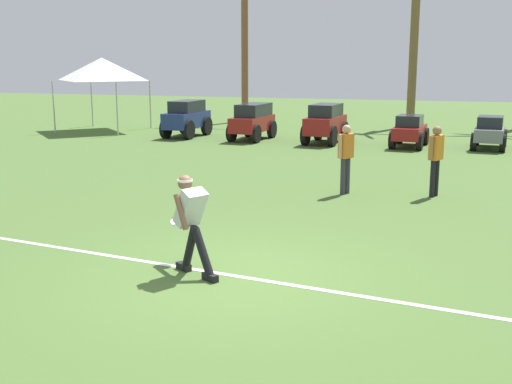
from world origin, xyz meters
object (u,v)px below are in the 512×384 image
object	(u,v)px
parked_car_slot_a	(187,118)
palm_tree_left_of_centre	(414,36)
parked_car_slot_b	(253,120)
event_tent	(102,69)
teammate_midfield	(436,154)
frisbee_in_flight	(179,222)
parked_car_slot_d	(410,131)
palm_tree_far_left	(245,35)
parked_car_slot_e	(490,132)
frisbee_thrower	(191,219)
teammate_near_sideline	(346,153)
parked_car_slot_c	(326,123)

from	to	relation	value
parked_car_slot_a	palm_tree_left_of_centre	size ratio (longest dim) A/B	0.34
parked_car_slot_b	event_tent	world-z (taller)	event_tent
palm_tree_left_of_centre	event_tent	bearing A→B (deg)	-155.65
teammate_midfield	frisbee_in_flight	bearing A→B (deg)	-120.36
parked_car_slot_a	parked_car_slot_d	bearing A→B (deg)	-3.10
teammate_midfield	palm_tree_far_left	xyz separation A→B (m)	(-9.41, 15.22, 3.16)
parked_car_slot_e	palm_tree_left_of_centre	size ratio (longest dim) A/B	0.32
event_tent	palm_tree_far_left	bearing A→B (deg)	52.23
palm_tree_far_left	frisbee_thrower	bearing A→B (deg)	-73.68
parked_car_slot_b	parked_car_slot_e	bearing A→B (deg)	0.34
parked_car_slot_a	parked_car_slot_b	size ratio (longest dim) A/B	0.98
teammate_near_sideline	parked_car_slot_b	xyz separation A→B (m)	(-4.96, 8.76, -0.22)
parked_car_slot_c	parked_car_slot_d	size ratio (longest dim) A/B	1.07
teammate_near_sideline	parked_car_slot_a	xyz separation A→B (m)	(-7.70, 8.90, -0.20)
teammate_near_sideline	parked_car_slot_a	bearing A→B (deg)	130.85
palm_tree_left_of_centre	palm_tree_far_left	bearing A→B (deg)	178.90
parked_car_slot_c	palm_tree_left_of_centre	world-z (taller)	palm_tree_left_of_centre
teammate_near_sideline	parked_car_slot_d	world-z (taller)	teammate_near_sideline
palm_tree_far_left	teammate_near_sideline	bearing A→B (deg)	-64.29
parked_car_slot_a	event_tent	xyz separation A→B (m)	(-4.19, 0.95, 1.82)
parked_car_slot_a	parked_car_slot_e	xyz separation A→B (m)	(11.12, -0.09, -0.18)
teammate_near_sideline	parked_car_slot_e	xyz separation A→B (m)	(3.42, 8.81, -0.38)
frisbee_thrower	frisbee_in_flight	bearing A→B (deg)	130.53
parked_car_slot_b	parked_car_slot_e	size ratio (longest dim) A/B	1.09
frisbee_in_flight	palm_tree_far_left	distance (m)	22.25
parked_car_slot_d	frisbee_thrower	bearing A→B (deg)	-97.66
parked_car_slot_a	parked_car_slot_c	world-z (taller)	same
parked_car_slot_e	palm_tree_left_of_centre	world-z (taller)	palm_tree_left_of_centre
frisbee_in_flight	parked_car_slot_d	bearing A→B (deg)	80.48
teammate_midfield	event_tent	distance (m)	16.86
parked_car_slot_d	palm_tree_far_left	distance (m)	11.47
teammate_midfield	frisbee_thrower	bearing A→B (deg)	-115.62
parked_car_slot_c	teammate_near_sideline	bearing A→B (deg)	-75.86
parked_car_slot_c	teammate_midfield	bearing A→B (deg)	-63.67
parked_car_slot_a	frisbee_in_flight	bearing A→B (deg)	-67.07
parked_car_slot_c	palm_tree_far_left	size ratio (longest dim) A/B	0.34
palm_tree_far_left	parked_car_slot_d	bearing A→B (deg)	-40.58
parked_car_slot_d	palm_tree_far_left	xyz separation A→B (m)	(-8.29, 7.10, 3.53)
teammate_near_sideline	palm_tree_left_of_centre	bearing A→B (deg)	88.73
parked_car_slot_d	parked_car_slot_c	bearing A→B (deg)	177.45
parked_car_slot_d	palm_tree_left_of_centre	distance (m)	7.75
teammate_near_sideline	teammate_midfield	size ratio (longest dim) A/B	1.00
frisbee_thrower	parked_car_slot_b	world-z (taller)	frisbee_thrower
teammate_near_sideline	palm_tree_far_left	size ratio (longest dim) A/B	0.22
frisbee_in_flight	teammate_midfield	world-z (taller)	teammate_midfield
frisbee_in_flight	teammate_midfield	bearing A→B (deg)	59.64
parked_car_slot_a	palm_tree_far_left	distance (m)	7.44
frisbee_in_flight	parked_car_slot_a	xyz separation A→B (m)	(-6.15, 14.53, 0.14)
frisbee_thrower	palm_tree_far_left	size ratio (longest dim) A/B	0.20
parked_car_slot_a	palm_tree_left_of_centre	xyz separation A→B (m)	(8.04, 6.49, 3.22)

